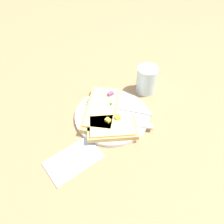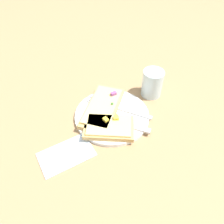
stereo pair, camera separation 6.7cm
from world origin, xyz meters
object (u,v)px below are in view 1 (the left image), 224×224
Objects in this scene: knife at (125,122)px; drinking_glass at (146,80)px; fork at (114,107)px; pizza_slice_main at (102,108)px; plate at (112,116)px; napkin at (74,159)px; pizza_slice_corner at (112,127)px.

drinking_glass is (0.16, 0.08, 0.03)m from knife.
knife reaches higher than fork.
drinking_glass reaches higher than pizza_slice_main.
plate is 1.40× the size of knife.
plate is 1.24× the size of fork.
napkin is (-0.18, -0.01, -0.01)m from knife.
plate is 0.04m from pizza_slice_main.
napkin is (-0.16, -0.09, -0.02)m from pizza_slice_main.
pizza_slice_main is at bearing 34.56° from fork.
drinking_glass is (0.18, -0.01, 0.02)m from pizza_slice_main.
knife is at bearing -152.67° from pizza_slice_corner.
fork is 1.11× the size of pizza_slice_corner.
pizza_slice_main is 0.19m from drinking_glass.
plate is at bearing -30.30° from knife.
drinking_glass is at bearing 134.67° from pizza_slice_main.
fork is (0.02, 0.02, 0.01)m from plate.
knife is (-0.02, -0.07, -0.00)m from fork.
pizza_slice_main is at bearing 29.56° from napkin.
drinking_glass is (0.15, 0.01, 0.03)m from fork.
drinking_glass reaches higher than pizza_slice_corner.
fork is 1.29× the size of napkin.
plate is 1.12× the size of pizza_slice_main.
knife is 0.09m from pizza_slice_main.
fork is at bearing 21.47° from napkin.
plate is at bearing 94.16° from fork.
pizza_slice_corner is at bearing 101.32° from fork.
pizza_slice_main reaches higher than fork.
napkin is at bearing 74.77° from fork.
fork is 1.13× the size of knife.
plate is 0.05m from knife.
fork reaches higher than plate.
drinking_glass is at bearing 13.85° from napkin.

